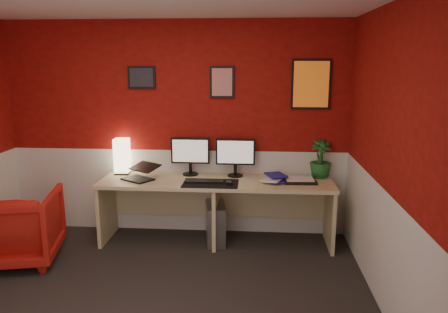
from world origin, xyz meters
TOP-DOWN VIEW (x-y plane):
  - ground at (0.00, 0.00)m, footprint 4.00×3.50m
  - wall_back at (0.00, 1.75)m, footprint 4.00×0.01m
  - wall_front at (0.00, -1.75)m, footprint 4.00×0.01m
  - wall_right at (2.00, 0.00)m, footprint 0.01×3.50m
  - wainscot_back at (0.00, 1.75)m, footprint 4.00×0.01m
  - wainscot_right at (2.00, 0.00)m, footprint 0.01×3.50m
  - desk at (0.50, 1.41)m, footprint 2.60×0.65m
  - shoji_lamp at (-0.64, 1.63)m, footprint 0.16×0.16m
  - laptop at (-0.38, 1.37)m, footprint 0.40×0.38m
  - monitor_left at (0.17, 1.64)m, footprint 0.45×0.06m
  - monitor_right at (0.70, 1.61)m, footprint 0.45×0.06m
  - desk_mat at (0.45, 1.28)m, footprint 0.60×0.38m
  - keyboard at (0.37, 1.33)m, footprint 0.42×0.15m
  - mouse at (0.65, 1.25)m, footprint 0.08×0.11m
  - book_bottom at (1.08, 1.43)m, footprint 0.24×0.31m
  - book_middle at (1.03, 1.41)m, footprint 0.29×0.33m
  - book_top at (1.07, 1.41)m, footprint 0.27×0.31m
  - zen_tray at (1.42, 1.41)m, footprint 0.36×0.27m
  - potted_plant at (1.67, 1.63)m, footprint 0.26×0.26m
  - pc_tower at (0.49, 1.41)m, footprint 0.27×0.48m
  - armchair at (-1.50, 0.77)m, footprint 0.95×0.97m
  - art_left at (-0.39, 1.74)m, footprint 0.32×0.02m
  - art_center at (0.54, 1.74)m, footprint 0.28×0.02m
  - art_right at (1.54, 1.74)m, footprint 0.44×0.02m

SIDE VIEW (x-z plane):
  - ground at x=0.00m, z-range -0.01..0.01m
  - pc_tower at x=0.49m, z-range 0.00..0.45m
  - desk at x=0.50m, z-range 0.00..0.73m
  - armchair at x=-1.50m, z-range 0.00..0.74m
  - wainscot_back at x=0.00m, z-range 0.00..1.00m
  - wainscot_right at x=2.00m, z-range 0.00..1.00m
  - desk_mat at x=0.45m, z-range 0.73..0.74m
  - book_bottom at x=1.08m, z-range 0.73..0.76m
  - keyboard at x=0.37m, z-range 0.74..0.75m
  - zen_tray at x=1.42m, z-range 0.73..0.76m
  - mouse at x=0.65m, z-range 0.74..0.77m
  - book_middle at x=1.03m, z-range 0.76..0.78m
  - book_top at x=1.07m, z-range 0.78..0.80m
  - laptop at x=-0.38m, z-range 0.73..0.95m
  - shoji_lamp at x=-0.64m, z-range 0.73..1.13m
  - potted_plant at x=1.67m, z-range 0.73..1.16m
  - monitor_left at x=0.17m, z-range 0.73..1.31m
  - monitor_right at x=0.70m, z-range 0.73..1.31m
  - wall_back at x=0.00m, z-range 0.00..2.50m
  - wall_front at x=0.00m, z-range 0.00..2.50m
  - wall_right at x=2.00m, z-range 0.00..2.50m
  - art_right at x=1.54m, z-range 1.50..2.06m
  - art_center at x=0.54m, z-range 1.62..1.98m
  - art_left at x=-0.39m, z-range 1.72..1.98m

